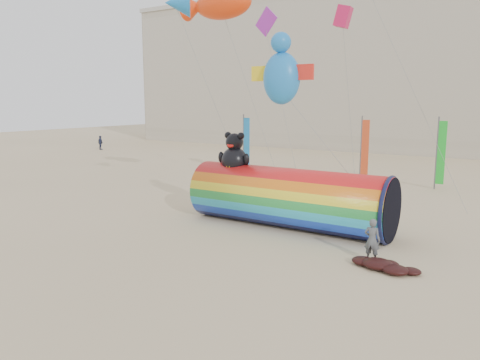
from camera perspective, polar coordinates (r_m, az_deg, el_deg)
The scene contains 7 objects.
ground at distance 22.83m, azimuth -3.12°, elevation -6.36°, with size 160.00×160.00×0.00m, color #CCB58C.
hotel_building at distance 68.51m, azimuth 11.80°, elevation 12.78°, with size 60.40×15.40×20.60m.
windsock_assembly at distance 23.52m, azimuth 5.90°, elevation -1.98°, with size 10.28×3.13×4.74m.
kite_handler at distance 19.25m, azimuth 15.81°, elevation -7.07°, with size 0.64×0.42×1.75m, color #515558.
fabric_bundle at distance 18.67m, azimuth 17.07°, elevation -9.91°, with size 2.62×1.35×0.41m.
festival_banners at distance 36.83m, azimuth 12.60°, elevation 3.70°, with size 15.53×2.40×5.20m.
flying_kites at distance 25.01m, azimuth 3.77°, elevation 18.75°, with size 18.26×11.12×7.61m.
Camera 1 is at (12.95, -17.73, 6.28)m, focal length 35.00 mm.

